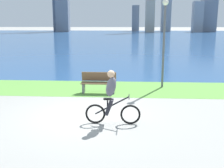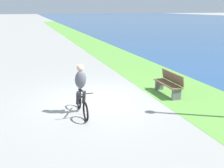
% 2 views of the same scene
% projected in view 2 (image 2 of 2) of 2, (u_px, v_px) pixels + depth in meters
% --- Properties ---
extents(ground_plane, '(300.00, 300.00, 0.00)m').
position_uv_depth(ground_plane, '(97.00, 102.00, 9.29)').
color(ground_plane, gray).
extents(grass_strip_bayside, '(120.00, 3.10, 0.01)m').
position_uv_depth(grass_strip_bayside, '(184.00, 91.00, 10.44)').
color(grass_strip_bayside, '#59933D').
rests_on(grass_strip_bayside, ground).
extents(cyclist_lead, '(1.67, 0.52, 1.65)m').
position_uv_depth(cyclist_lead, '(81.00, 90.00, 8.01)').
color(cyclist_lead, black).
rests_on(cyclist_lead, ground).
extents(bench_near_path, '(1.50, 0.47, 0.90)m').
position_uv_depth(bench_near_path, '(169.00, 84.00, 9.97)').
color(bench_near_path, brown).
rests_on(bench_near_path, ground).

